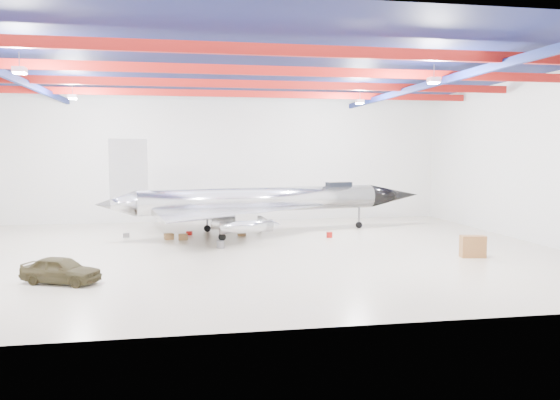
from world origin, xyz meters
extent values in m
plane|color=beige|center=(0.00, 0.00, 0.00)|extent=(40.00, 40.00, 0.00)
plane|color=silver|center=(0.00, 15.00, 5.50)|extent=(40.00, 0.00, 40.00)
plane|color=silver|center=(20.00, 0.00, 5.50)|extent=(0.00, 30.00, 30.00)
plane|color=#0A0F38|center=(0.00, 0.00, 11.00)|extent=(40.00, 40.00, 0.00)
cube|color=maroon|center=(0.00, -9.00, 10.40)|extent=(39.50, 0.25, 0.50)
cube|color=maroon|center=(0.00, -3.00, 10.40)|extent=(39.50, 0.25, 0.50)
cube|color=maroon|center=(0.00, 3.00, 10.40)|extent=(39.50, 0.25, 0.50)
cube|color=maroon|center=(0.00, 9.00, 10.40)|extent=(39.50, 0.25, 0.50)
cube|color=#0D1853|center=(-12.00, 0.00, 10.10)|extent=(0.25, 29.50, 0.40)
cube|color=#0D1853|center=(12.00, 0.00, 10.10)|extent=(0.25, 29.50, 0.40)
cube|color=silver|center=(-10.00, -6.00, 9.70)|extent=(0.55, 0.55, 0.25)
cube|color=silver|center=(10.00, -6.00, 9.70)|extent=(0.55, 0.55, 0.25)
cube|color=silver|center=(-10.00, 6.00, 9.70)|extent=(0.55, 0.55, 0.25)
cube|color=silver|center=(10.00, 6.00, 9.70)|extent=(0.55, 0.55, 0.25)
cylinder|color=silver|center=(2.88, 6.95, 2.52)|extent=(18.05, 5.03, 1.80)
cone|color=black|center=(13.95, 8.98, 2.52)|extent=(4.76, 2.59, 1.80)
cone|color=silver|center=(-7.32, 5.07, 2.52)|extent=(2.98, 2.26, 1.80)
cube|color=silver|center=(-6.43, 5.23, 4.87)|extent=(2.50, 0.56, 4.05)
cube|color=black|center=(9.08, 8.09, 3.47)|extent=(2.08, 1.07, 0.45)
cylinder|color=silver|center=(1.11, 1.58, 1.26)|extent=(3.51, 1.42, 0.81)
cylinder|color=silver|center=(0.71, 3.80, 1.26)|extent=(3.51, 1.42, 0.81)
cylinder|color=silver|center=(-0.27, 9.12, 1.26)|extent=(3.51, 1.42, 0.81)
cylinder|color=silver|center=(-0.68, 11.33, 1.26)|extent=(3.51, 1.42, 0.81)
cylinder|color=#59595B|center=(10.85, 8.41, 0.81)|extent=(0.16, 0.16, 1.62)
cylinder|color=black|center=(10.85, 8.41, 0.25)|extent=(0.53, 0.29, 0.50)
cylinder|color=#59595B|center=(-0.26, 4.08, 0.81)|extent=(0.16, 0.16, 1.62)
cylinder|color=black|center=(-0.26, 4.08, 0.25)|extent=(0.53, 0.29, 0.50)
cylinder|color=#59595B|center=(-1.08, 8.51, 0.81)|extent=(0.16, 0.16, 1.62)
cylinder|color=black|center=(-1.08, 8.51, 0.25)|extent=(0.53, 0.29, 0.50)
imported|color=#3D361E|center=(-8.38, -6.73, 0.62)|extent=(3.95, 2.82, 1.25)
cube|color=brown|center=(13.44, -4.30, 0.63)|extent=(1.47, 0.92, 1.25)
cube|color=olive|center=(-3.84, 5.26, 0.21)|extent=(0.72, 0.65, 0.41)
cube|color=#9E130F|center=(-2.43, 7.11, 0.14)|extent=(0.46, 0.40, 0.28)
cylinder|color=#59595B|center=(-0.57, 1.25, 0.22)|extent=(0.65, 0.65, 0.45)
cube|color=olive|center=(1.28, 6.07, 0.20)|extent=(0.59, 0.48, 0.40)
cube|color=#59595B|center=(-6.84, 6.76, 0.15)|extent=(0.48, 0.40, 0.30)
cylinder|color=#9E130F|center=(7.28, 4.17, 0.20)|extent=(0.54, 0.54, 0.39)
cube|color=olive|center=(-2.87, 4.93, 0.20)|extent=(0.64, 0.54, 0.41)
cylinder|color=#59595B|center=(2.85, 8.19, 0.18)|extent=(0.53, 0.53, 0.36)
camera|label=1|loc=(-2.76, -32.68, 5.99)|focal=35.00mm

